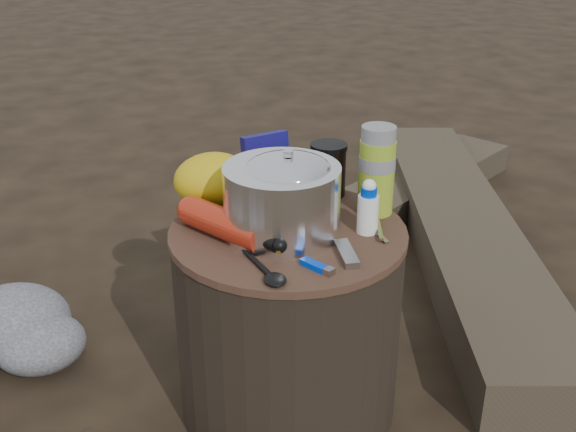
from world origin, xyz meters
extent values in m
plane|color=black|center=(0.00, 0.00, 0.00)|extent=(60.00, 60.00, 0.00)
cylinder|color=black|center=(0.00, 0.00, 0.22)|extent=(0.49, 0.49, 0.45)
cube|color=#383024|center=(0.73, 0.57, 0.07)|extent=(0.72, 1.74, 0.15)
cube|color=#383024|center=(0.66, 0.94, 0.05)|extent=(1.20, 0.90, 0.11)
cylinder|color=white|center=(-0.02, -0.01, 0.52)|extent=(0.24, 0.24, 0.14)
cylinder|color=silver|center=(0.00, -0.01, 0.53)|extent=(0.17, 0.17, 0.17)
cylinder|color=#8CAA26|center=(0.20, 0.04, 0.54)|extent=(0.08, 0.08, 0.19)
cylinder|color=black|center=(0.13, 0.16, 0.51)|extent=(0.08, 0.08, 0.12)
ellipsoid|color=gold|center=(-0.13, 0.16, 0.51)|extent=(0.17, 0.14, 0.12)
cube|color=#100D5A|center=(0.00, 0.20, 0.52)|extent=(0.11, 0.05, 0.14)
cube|color=#0033C8|center=(0.01, -0.17, 0.46)|extent=(0.05, 0.07, 0.01)
cube|color=#A0A0A5|center=(0.08, -0.14, 0.46)|extent=(0.04, 0.10, 0.01)
cylinder|color=white|center=(0.15, -0.05, 0.50)|extent=(0.04, 0.04, 0.10)
camera|label=1|loc=(-0.32, -1.24, 1.09)|focal=43.40mm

